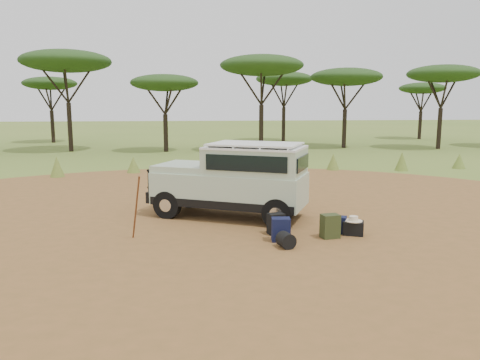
{
  "coord_description": "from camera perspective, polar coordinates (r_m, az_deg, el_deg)",
  "views": [
    {
      "loc": [
        -0.54,
        -11.55,
        3.03
      ],
      "look_at": [
        0.79,
        0.68,
        1.0
      ],
      "focal_mm": 35.0,
      "sensor_mm": 36.0,
      "label": 1
    }
  ],
  "objects": [
    {
      "name": "backpack_black",
      "position": [
        10.96,
        4.41,
        -5.36
      ],
      "size": [
        0.43,
        0.36,
        0.5
      ],
      "primitive_type": "cube",
      "rotation": [
        0.0,
        0.0,
        0.29
      ],
      "color": "black",
      "rests_on": "ground"
    },
    {
      "name": "acacia_treeline",
      "position": [
        31.44,
        -3.93,
        12.7
      ],
      "size": [
        46.7,
        13.2,
        6.26
      ],
      "color": "black",
      "rests_on": "ground"
    },
    {
      "name": "duffel_navy",
      "position": [
        11.28,
        11.9,
        -5.36
      ],
      "size": [
        0.44,
        0.4,
        0.4
      ],
      "primitive_type": "cube",
      "rotation": [
        0.0,
        0.0,
        -0.44
      ],
      "color": "#111336",
      "rests_on": "ground"
    },
    {
      "name": "hard_case",
      "position": [
        11.21,
        13.63,
        -5.71
      ],
      "size": [
        0.55,
        0.47,
        0.33
      ],
      "primitive_type": "cube",
      "rotation": [
        0.0,
        0.0,
        -0.36
      ],
      "color": "black",
      "rests_on": "ground"
    },
    {
      "name": "walking_staff",
      "position": [
        10.56,
        -12.55,
        -3.34
      ],
      "size": [
        0.29,
        0.53,
        1.49
      ],
      "primitive_type": "cylinder",
      "rotation": [
        0.35,
        0.0,
        0.46
      ],
      "color": "brown",
      "rests_on": "ground"
    },
    {
      "name": "safari_vehicle",
      "position": [
        12.42,
        -0.67,
        -0.19
      ],
      "size": [
        4.38,
        3.2,
        2.01
      ],
      "rotation": [
        0.0,
        0.0,
        -0.44
      ],
      "color": "#A9BCA1",
      "rests_on": "ground"
    },
    {
      "name": "backpack_olive",
      "position": [
        10.82,
        10.93,
        -5.56
      ],
      "size": [
        0.44,
        0.35,
        0.55
      ],
      "primitive_type": "cube",
      "rotation": [
        0.0,
        0.0,
        0.18
      ],
      "color": "#313B1B",
      "rests_on": "ground"
    },
    {
      "name": "ground",
      "position": [
        11.95,
        -3.42,
        -5.33
      ],
      "size": [
        140.0,
        140.0,
        0.0
      ],
      "primitive_type": "plane",
      "color": "olive",
      "rests_on": "ground"
    },
    {
      "name": "stuff_sack",
      "position": [
        9.99,
        5.62,
        -7.33
      ],
      "size": [
        0.41,
        0.41,
        0.34
      ],
      "primitive_type": "cylinder",
      "rotation": [
        1.57,
        0.0,
        0.26
      ],
      "color": "black",
      "rests_on": "ground"
    },
    {
      "name": "dirt_clearing",
      "position": [
        11.95,
        -3.42,
        -5.31
      ],
      "size": [
        23.0,
        23.0,
        0.01
      ],
      "primitive_type": "cylinder",
      "color": "brown",
      "rests_on": "ground"
    },
    {
      "name": "grass_fringe",
      "position": [
        20.4,
        -4.31,
        1.94
      ],
      "size": [
        36.6,
        1.6,
        0.9
      ],
      "color": "olive",
      "rests_on": "ground"
    },
    {
      "name": "safari_hat",
      "position": [
        11.15,
        13.67,
        -4.68
      ],
      "size": [
        0.4,
        0.4,
        0.12
      ],
      "color": "beige",
      "rests_on": "hard_case"
    },
    {
      "name": "backpack_navy",
      "position": [
        10.42,
        5.0,
        -6.06
      ],
      "size": [
        0.43,
        0.32,
        0.53
      ],
      "primitive_type": "cube",
      "rotation": [
        0.0,
        0.0,
        -0.09
      ],
      "color": "#111336",
      "rests_on": "ground"
    }
  ]
}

